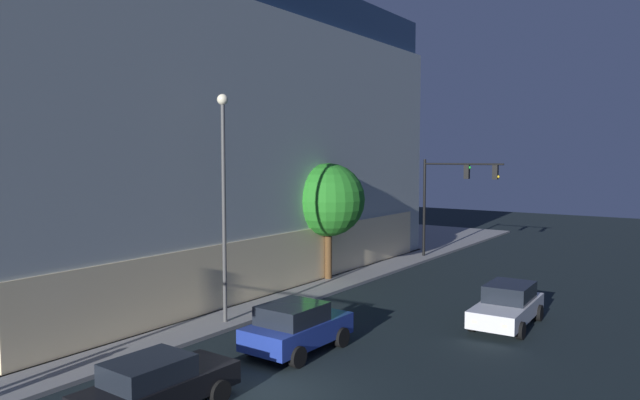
{
  "coord_description": "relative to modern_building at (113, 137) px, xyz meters",
  "views": [
    {
      "loc": [
        -12.69,
        -10.55,
        6.82
      ],
      "look_at": [
        7.52,
        3.45,
        5.0
      ],
      "focal_mm": 32.84,
      "sensor_mm": 36.0,
      "label": 1
    }
  ],
  "objects": [
    {
      "name": "ground_plane",
      "position": [
        -10.15,
        -21.04,
        -8.03
      ],
      "size": [
        120.0,
        120.0,
        0.0
      ],
      "primitive_type": "plane",
      "color": "black"
    },
    {
      "name": "modern_building",
      "position": [
        0.0,
        0.0,
        0.0
      ],
      "size": [
        31.71,
        27.67,
        16.18
      ],
      "color": "#4C4C51",
      "rests_on": "ground"
    },
    {
      "name": "traffic_light_far_corner",
      "position": [
        13.39,
        -17.03,
        -3.17
      ],
      "size": [
        0.53,
        5.28,
        6.5
      ],
      "color": "black",
      "rests_on": "sidewalk_corner"
    },
    {
      "name": "street_lamp_sidewalk",
      "position": [
        -5.9,
        -15.18,
        -2.24
      ],
      "size": [
        0.44,
        0.44,
        9.14
      ],
      "color": "#494949",
      "rests_on": "sidewalk_corner"
    },
    {
      "name": "sidewalk_tree",
      "position": [
        3.48,
        -13.91,
        -3.56
      ],
      "size": [
        3.98,
        3.98,
        6.32
      ],
      "color": "#54381E",
      "rests_on": "sidewalk_corner"
    },
    {
      "name": "car_black",
      "position": [
        -12.96,
        -19.47,
        -7.22
      ],
      "size": [
        4.48,
        2.05,
        1.58
      ],
      "color": "black",
      "rests_on": "ground"
    },
    {
      "name": "car_blue",
      "position": [
        -6.85,
        -19.51,
        -7.13
      ],
      "size": [
        4.16,
        2.3,
        1.74
      ],
      "color": "navy",
      "rests_on": "ground"
    },
    {
      "name": "car_white",
      "position": [
        0.58,
        -24.59,
        -7.18
      ],
      "size": [
        4.83,
        2.2,
        1.67
      ],
      "color": "silver",
      "rests_on": "ground"
    }
  ]
}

